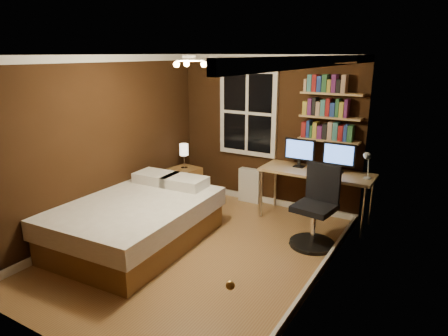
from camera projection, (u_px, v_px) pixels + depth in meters
The scene contains 24 objects.
floor at pixel (198, 251), 5.28m from camera, with size 4.20×4.20×0.00m, color brown.
wall_back at pixel (267, 132), 6.67m from camera, with size 3.20×0.04×2.50m, color black.
wall_left at pixel (104, 145), 5.72m from camera, with size 0.04×4.20×2.50m, color black.
wall_right at pixel (323, 180), 4.15m from camera, with size 0.04×4.20×2.50m, color black.
ceiling at pixel (194, 55), 4.59m from camera, with size 3.20×4.20×0.02m, color white.
window at pixel (248, 113), 6.73m from camera, with size 1.06×0.06×1.46m, color silver.
door at pixel (255, 264), 2.94m from camera, with size 0.03×0.82×2.05m, color black, non-canonical shape.
door_knob at pixel (230, 285), 2.72m from camera, with size 0.06×0.06×0.06m, color gold.
ceiling_fixture at pixel (189, 64), 4.53m from camera, with size 0.44×0.44×0.18m, color beige, non-canonical shape.
bookshelf_lower at pixel (329, 140), 6.04m from camera, with size 0.92×0.22×0.03m, color tan.
books_row_lower at pixel (329, 132), 6.01m from camera, with size 0.66×0.16×0.23m, color maroon, non-canonical shape.
bookshelf_middle at pixel (331, 117), 5.95m from camera, with size 0.92×0.22×0.03m, color tan.
books_row_middle at pixel (331, 108), 5.91m from camera, with size 0.60×0.16×0.23m, color navy, non-canonical shape.
bookshelf_upper at pixel (332, 93), 5.85m from camera, with size 0.92×0.22×0.03m, color tan.
books_row_upper at pixel (333, 84), 5.81m from camera, with size 0.54×0.16×0.23m, color #275B34, non-canonical shape.
bed at pixel (137, 221), 5.44m from camera, with size 1.72×2.30×0.75m.
nightstand at pixel (185, 184), 7.07m from camera, with size 0.46×0.46×0.58m, color brown.
bedside_lamp at pixel (184, 156), 6.93m from camera, with size 0.15×0.15×0.43m, color white, non-canonical shape.
radiator at pixel (250, 185), 6.97m from camera, with size 0.39×0.14×0.59m, color silver.
desk at pixel (316, 175), 6.05m from camera, with size 1.69×0.63×0.80m.
monitor_left at pixel (300, 153), 6.20m from camera, with size 0.48×0.12×0.45m, color black, non-canonical shape.
monitor_right at pixel (339, 158), 5.90m from camera, with size 0.48×0.12×0.45m, color black, non-canonical shape.
desk_lamp at pixel (367, 165), 5.54m from camera, with size 0.14×0.32×0.44m, color silver, non-canonical shape.
office_chair at pixel (316, 214), 5.36m from camera, with size 0.61×0.61×1.11m.
Camera 1 is at (2.73, -3.93, 2.53)m, focal length 32.00 mm.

